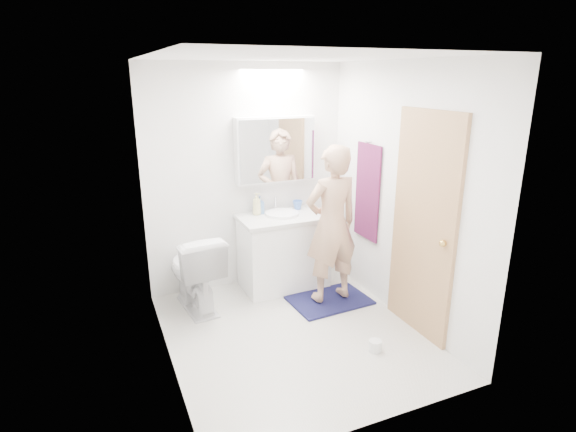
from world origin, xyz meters
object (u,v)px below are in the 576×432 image
medicine_cabinet (275,150)px  soap_bottle_a (257,204)px  toilet (194,271)px  person (332,225)px  toilet_paper_roll (375,346)px  toothbrush_cup (298,205)px  soap_bottle_b (260,205)px  vanity_cabinet (283,253)px

medicine_cabinet → soap_bottle_a: 0.61m
medicine_cabinet → soap_bottle_a: bearing=-166.1°
toilet → person: size_ratio=0.50×
person → toilet_paper_roll: bearing=82.5°
soap_bottle_a → toothbrush_cup: size_ratio=2.21×
toothbrush_cup → toilet_paper_roll: 1.85m
medicine_cabinet → toilet: 1.53m
soap_bottle_b → toothbrush_cup: 0.44m
soap_bottle_a → toilet_paper_roll: (0.47, -1.64, -0.89)m
vanity_cabinet → toilet_paper_roll: vanity_cabinet is taller
medicine_cabinet → toilet: size_ratio=1.10×
person → soap_bottle_b: size_ratio=8.31×
medicine_cabinet → soap_bottle_b: bearing=-171.3°
vanity_cabinet → toothbrush_cup: bearing=33.3°
vanity_cabinet → soap_bottle_b: size_ratio=4.69×
medicine_cabinet → person: 1.04m
toothbrush_cup → person: bearing=-85.8°
vanity_cabinet → toilet_paper_roll: (0.22, -1.49, -0.34)m
toilet → toilet_paper_roll: (1.23, -1.38, -0.35)m
toilet → person: 1.44m
soap_bottle_b → person: bearing=-55.7°
toilet → person: person is taller
person → toilet_paper_roll: (-0.07, -0.95, -0.80)m
medicine_cabinet → soap_bottle_a: (-0.24, -0.06, -0.56)m
person → toilet_paper_roll: 1.24m
toilet → toothbrush_cup: toothbrush_cup is taller
soap_bottle_a → medicine_cabinet: bearing=13.9°
toilet → soap_bottle_a: soap_bottle_a is taller
soap_bottle_b → vanity_cabinet: bearing=-42.4°
person → soap_bottle_a: bearing=-55.3°
medicine_cabinet → toilet: (-1.01, -0.33, -1.10)m
medicine_cabinet → person: bearing=-68.5°
soap_bottle_b → medicine_cabinet: bearing=8.7°
toothbrush_cup → toilet: bearing=-167.6°
vanity_cabinet → soap_bottle_a: bearing=148.5°
medicine_cabinet → toothbrush_cup: medicine_cabinet is taller
medicine_cabinet → toothbrush_cup: (0.24, -0.05, -0.63)m
toilet → vanity_cabinet: bearing=-179.7°
medicine_cabinet → person: medicine_cabinet is taller
toilet → soap_bottle_b: (0.81, 0.30, 0.51)m
toilet → soap_bottle_a: (0.76, 0.27, 0.54)m
vanity_cabinet → soap_bottle_b: bearing=137.6°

